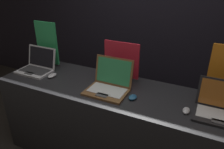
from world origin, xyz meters
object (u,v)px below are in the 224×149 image
(laptop_front, at_px, (37,66))
(laptop_back, at_px, (221,108))
(promo_stand_middle, at_px, (121,62))
(mouse_middle, at_px, (133,97))
(laptop_middle, at_px, (109,84))
(mouse_back, at_px, (186,111))
(mouse_front, at_px, (52,75))
(promo_stand_front, at_px, (47,45))

(laptop_front, xyz_separation_m, laptop_back, (1.91, -0.03, 0.00))
(laptop_front, bearing_deg, promo_stand_middle, 14.46)
(laptop_front, height_order, mouse_middle, laptop_front)
(promo_stand_middle, xyz_separation_m, laptop_back, (0.97, -0.27, -0.13))
(laptop_middle, bearing_deg, mouse_back, -4.39)
(mouse_front, distance_m, promo_stand_front, 0.43)
(laptop_back, bearing_deg, mouse_back, -163.28)
(promo_stand_front, height_order, mouse_middle, promo_stand_front)
(mouse_front, relative_size, laptop_back, 0.30)
(laptop_middle, distance_m, mouse_middle, 0.27)
(laptop_back, xyz_separation_m, mouse_back, (-0.25, -0.07, -0.05))
(promo_stand_front, bearing_deg, laptop_back, -6.97)
(promo_stand_middle, bearing_deg, laptop_middle, -90.00)
(laptop_front, distance_m, mouse_front, 0.26)
(laptop_middle, bearing_deg, laptop_front, 177.15)
(promo_stand_front, height_order, laptop_middle, promo_stand_front)
(laptop_back, bearing_deg, mouse_middle, -174.35)
(mouse_front, distance_m, mouse_back, 1.41)
(laptop_front, relative_size, mouse_front, 3.22)
(promo_stand_front, bearing_deg, laptop_middle, -15.03)
(laptop_front, relative_size, mouse_back, 3.94)
(promo_stand_middle, bearing_deg, laptop_back, -15.55)
(laptop_front, distance_m, mouse_middle, 1.20)
(promo_stand_front, relative_size, promo_stand_middle, 1.31)
(laptop_middle, xyz_separation_m, mouse_middle, (0.26, -0.05, -0.05))
(laptop_middle, distance_m, laptop_back, 0.97)
(mouse_middle, height_order, laptop_back, laptop_back)
(mouse_middle, bearing_deg, laptop_front, 175.29)
(mouse_back, bearing_deg, mouse_front, 178.12)
(mouse_front, height_order, promo_stand_middle, promo_stand_middle)
(mouse_front, distance_m, laptop_middle, 0.69)
(laptop_front, height_order, promo_stand_front, promo_stand_front)
(laptop_front, bearing_deg, mouse_middle, -4.71)
(mouse_front, xyz_separation_m, mouse_middle, (0.94, -0.04, -0.00))
(mouse_front, bearing_deg, laptop_middle, 0.78)
(mouse_front, xyz_separation_m, promo_stand_front, (-0.26, 0.26, 0.23))
(promo_stand_middle, height_order, mouse_back, promo_stand_middle)
(laptop_middle, relative_size, mouse_back, 4.04)
(laptop_front, height_order, laptop_middle, laptop_middle)
(laptop_front, bearing_deg, promo_stand_front, 90.00)
(mouse_back, bearing_deg, laptop_middle, 175.61)
(laptop_front, distance_m, promo_stand_middle, 0.98)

